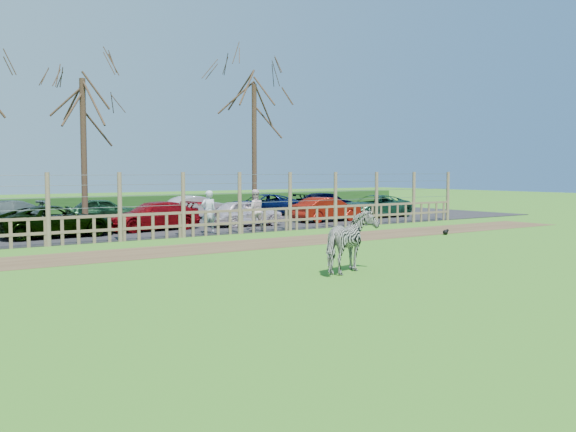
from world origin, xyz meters
TOP-DOWN VIEW (x-y plane):
  - ground at (0.00, 0.00)m, footprint 120.00×120.00m
  - dirt_strip at (0.00, 4.50)m, footprint 34.00×2.80m
  - asphalt at (0.00, 14.50)m, footprint 44.00×13.00m
  - hedge at (0.00, 21.50)m, footprint 46.00×2.00m
  - fence at (0.00, 8.00)m, footprint 30.16×0.16m
  - tree_mid at (-2.00, 13.50)m, footprint 4.80×4.80m
  - tree_right at (7.00, 14.00)m, footprint 4.80×4.80m
  - zebra at (-0.41, -2.20)m, footprint 2.02×1.55m
  - visitor_a at (1.41, 8.62)m, footprint 0.68×0.49m
  - visitor_b at (3.56, 8.56)m, footprint 0.99×0.87m
  - crow at (9.01, 2.92)m, footprint 0.28×0.21m
  - car_2 at (-4.05, 10.62)m, footprint 4.40×2.19m
  - car_3 at (0.10, 11.13)m, footprint 4.28×2.09m
  - car_4 at (4.41, 10.66)m, footprint 3.56×1.51m
  - car_5 at (9.15, 10.64)m, footprint 3.70×1.44m
  - car_6 at (13.04, 11.38)m, footprint 4.41×2.20m
  - car_10 at (-0.27, 16.15)m, footprint 3.65×1.78m
  - car_11 at (4.73, 16.17)m, footprint 3.68×1.38m
  - car_12 at (8.83, 16.08)m, footprint 4.44×2.28m
  - car_13 at (13.30, 15.84)m, footprint 4.20×1.85m

SIDE VIEW (x-z plane):
  - ground at x=0.00m, z-range 0.00..0.00m
  - dirt_strip at x=0.00m, z-range 0.00..0.01m
  - asphalt at x=0.00m, z-range 0.00..0.04m
  - crow at x=9.01m, z-range 0.00..0.22m
  - hedge at x=0.00m, z-range 0.00..1.10m
  - car_2 at x=-4.05m, z-range 0.04..1.24m
  - car_3 at x=0.10m, z-range 0.04..1.24m
  - car_4 at x=4.41m, z-range 0.04..1.24m
  - car_5 at x=9.15m, z-range 0.04..1.24m
  - car_6 at x=13.04m, z-range 0.04..1.24m
  - car_10 at x=-0.27m, z-range 0.04..1.24m
  - car_11 at x=4.73m, z-range 0.04..1.24m
  - car_12 at x=8.83m, z-range 0.04..1.24m
  - car_13 at x=13.30m, z-range 0.04..1.24m
  - zebra at x=-0.41m, z-range 0.00..1.55m
  - fence at x=0.00m, z-range -0.45..2.05m
  - visitor_a at x=1.41m, z-range 0.04..1.76m
  - visitor_b at x=3.56m, z-range 0.04..1.76m
  - tree_mid at x=-2.00m, z-range 1.45..8.28m
  - tree_right at x=7.00m, z-range 1.57..8.92m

